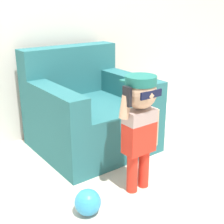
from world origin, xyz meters
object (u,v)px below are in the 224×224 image
(armchair, at_px, (88,113))
(person_child, at_px, (140,116))
(toy_ball, at_px, (88,202))
(side_table, at_px, (139,102))

(armchair, distance_m, person_child, 0.88)
(armchair, height_order, toy_ball, armchair)
(armchair, height_order, person_child, armchair)
(person_child, xyz_separation_m, toy_ball, (-0.46, -0.03, -0.49))
(armchair, bearing_deg, side_table, 5.08)
(side_table, height_order, toy_ball, side_table)
(person_child, height_order, toy_ball, person_child)
(side_table, relative_size, toy_ball, 2.69)
(person_child, distance_m, side_table, 1.24)
(armchair, xyz_separation_m, person_child, (-0.11, -0.84, 0.24))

